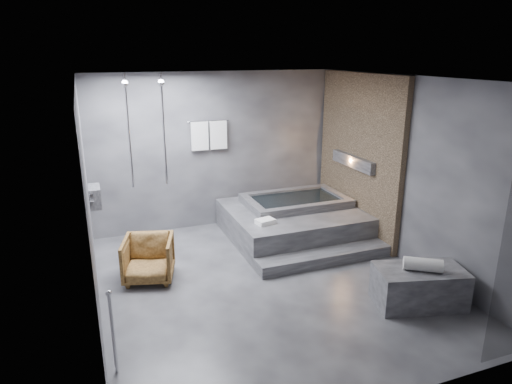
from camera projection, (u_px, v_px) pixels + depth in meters
name	position (u px, v px, depth m)	size (l,w,h in m)	color
room	(289.00, 157.00, 6.28)	(5.00, 5.04, 2.82)	#2C2C2F
tub_deck	(292.00, 222.00, 8.02)	(2.20, 2.00, 0.50)	#313133
tub_step	(324.00, 257.00, 7.01)	(2.20, 0.36, 0.18)	#313133
concrete_bench	(419.00, 286.00, 5.83)	(1.10, 0.60, 0.49)	#343437
driftwood_chair	(148.00, 259.00, 6.44)	(0.67, 0.69, 0.63)	#432A10
rolled_towel	(423.00, 265.00, 5.68)	(0.17, 0.17, 0.47)	silver
deck_towel	(265.00, 221.00, 7.24)	(0.28, 0.21, 0.08)	white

